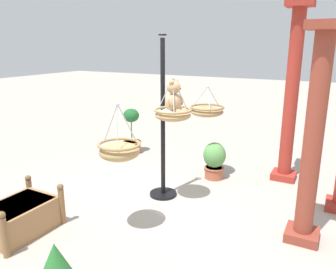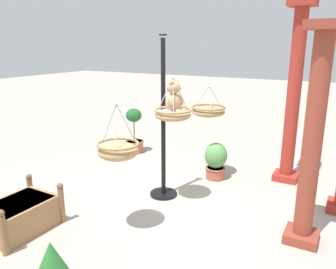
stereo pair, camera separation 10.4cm
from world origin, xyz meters
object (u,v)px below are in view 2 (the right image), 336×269
(teddy_bear, at_px, (175,99))
(wooden_planter_box, at_px, (19,215))
(greenhouse_pillar_far_back, at_px, (293,99))
(potted_plant_tall_leafy, at_px, (134,133))
(hanging_basket_right_low, at_px, (118,150))
(greenhouse_pillar_right, at_px, (312,144))
(display_pole_central, at_px, (163,149))
(hanging_basket_left_high, at_px, (208,111))
(hanging_basket_with_teddy, at_px, (173,114))
(potted_plant_flowering_red, at_px, (216,160))

(teddy_bear, height_order, wooden_planter_box, teddy_bear)
(greenhouse_pillar_far_back, relative_size, potted_plant_tall_leafy, 3.04)
(hanging_basket_right_low, height_order, wooden_planter_box, hanging_basket_right_low)
(greenhouse_pillar_right, bearing_deg, display_pole_central, -97.91)
(hanging_basket_left_high, relative_size, wooden_planter_box, 0.62)
(hanging_basket_with_teddy, xyz_separation_m, hanging_basket_left_high, (-1.22, 0.06, -0.16))
(display_pole_central, relative_size, hanging_basket_left_high, 4.17)
(hanging_basket_with_teddy, xyz_separation_m, greenhouse_pillar_right, (0.15, 1.91, -0.14))
(teddy_bear, height_order, potted_plant_tall_leafy, teddy_bear)
(teddy_bear, bearing_deg, greenhouse_pillar_right, 85.44)
(greenhouse_pillar_far_back, bearing_deg, potted_plant_tall_leafy, -89.68)
(display_pole_central, distance_m, greenhouse_pillar_far_back, 2.41)
(greenhouse_pillar_far_back, bearing_deg, display_pole_central, -44.65)
(teddy_bear, xyz_separation_m, greenhouse_pillar_right, (0.15, 1.89, -0.35))
(teddy_bear, relative_size, greenhouse_pillar_far_back, 0.16)
(greenhouse_pillar_right, xyz_separation_m, wooden_planter_box, (1.55, -3.29, -1.04))
(teddy_bear, bearing_deg, potted_plant_tall_leafy, -132.05)
(potted_plant_flowering_red, bearing_deg, hanging_basket_left_high, -91.26)
(hanging_basket_left_high, relative_size, greenhouse_pillar_far_back, 0.20)
(display_pole_central, distance_m, hanging_basket_right_low, 1.25)
(hanging_basket_right_low, height_order, potted_plant_flowering_red, hanging_basket_right_low)
(hanging_basket_right_low, bearing_deg, greenhouse_pillar_right, 113.11)
(teddy_bear, xyz_separation_m, potted_plant_tall_leafy, (-1.78, -1.97, -1.16))
(display_pole_central, xyz_separation_m, potted_plant_tall_leafy, (-1.63, -1.69, -0.34))
(teddy_bear, xyz_separation_m, greenhouse_pillar_far_back, (-1.79, 1.35, -0.14))
(potted_plant_tall_leafy, bearing_deg, teddy_bear, 47.95)
(hanging_basket_with_teddy, bearing_deg, potted_plant_tall_leafy, -132.39)
(potted_plant_tall_leafy, bearing_deg, wooden_planter_box, 9.33)
(wooden_planter_box, bearing_deg, greenhouse_pillar_right, 115.21)
(wooden_planter_box, xyz_separation_m, potted_plant_tall_leafy, (-3.47, -0.57, 0.24))
(hanging_basket_left_high, relative_size, greenhouse_pillar_right, 0.23)
(display_pole_central, bearing_deg, hanging_basket_with_teddy, 59.04)
(display_pole_central, relative_size, greenhouse_pillar_right, 0.96)
(hanging_basket_with_teddy, distance_m, potted_plant_flowering_red, 1.62)
(greenhouse_pillar_right, bearing_deg, potted_plant_flowering_red, -129.05)
(greenhouse_pillar_right, distance_m, greenhouse_pillar_far_back, 2.03)
(teddy_bear, distance_m, greenhouse_pillar_right, 1.93)
(hanging_basket_with_teddy, bearing_deg, greenhouse_pillar_far_back, 142.56)
(wooden_planter_box, relative_size, potted_plant_flowering_red, 1.43)
(teddy_bear, relative_size, hanging_basket_left_high, 0.83)
(teddy_bear, relative_size, greenhouse_pillar_right, 0.19)
(potted_plant_tall_leafy, bearing_deg, display_pole_central, 46.20)
(display_pole_central, distance_m, teddy_bear, 0.88)
(display_pole_central, distance_m, wooden_planter_box, 2.24)
(greenhouse_pillar_far_back, bearing_deg, hanging_basket_left_high, -66.29)
(greenhouse_pillar_far_back, xyz_separation_m, wooden_planter_box, (3.49, -2.75, -1.26))
(display_pole_central, xyz_separation_m, hanging_basket_left_high, (-1.07, 0.31, 0.45))
(hanging_basket_left_high, height_order, greenhouse_pillar_right, greenhouse_pillar_right)
(wooden_planter_box, relative_size, potted_plant_tall_leafy, 0.96)
(hanging_basket_left_high, xyz_separation_m, greenhouse_pillar_right, (1.37, 1.85, 0.02))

